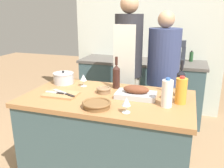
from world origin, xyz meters
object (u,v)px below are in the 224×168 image
(wicker_basket, at_px, (96,104))
(wine_glass_right, at_px, (126,102))
(cutting_board, at_px, (61,94))
(wine_glass_left, at_px, (83,78))
(knife_chef, at_px, (64,93))
(person_cook_aproned, at_px, (128,64))
(roasting_pan, at_px, (136,93))
(condiment_bottle_tall, at_px, (135,53))
(mixing_bowl, at_px, (104,90))
(wine_bottle_dark, at_px, (181,82))
(person_cook_guest, at_px, (163,75))
(stand_mixer, at_px, (179,54))
(knife_paring, at_px, (56,93))
(stock_pot, at_px, (64,78))
(condiment_bottle_short, at_px, (191,57))
(milk_jug, at_px, (167,93))
(juice_jug, at_px, (181,91))
(wine_bottle_green, at_px, (116,76))

(wicker_basket, xyz_separation_m, wine_glass_right, (0.25, -0.02, 0.06))
(cutting_board, xyz_separation_m, wine_glass_left, (0.08, 0.31, 0.08))
(knife_chef, distance_m, person_cook_aproned, 0.96)
(person_cook_aproned, bearing_deg, roasting_pan, -66.20)
(wine_glass_left, height_order, condiment_bottle_tall, condiment_bottle_tall)
(mixing_bowl, distance_m, knife_chef, 0.36)
(wine_bottle_dark, height_order, person_cook_guest, person_cook_guest)
(roasting_pan, distance_m, stand_mixer, 1.50)
(person_cook_guest, bearing_deg, knife_chef, -129.53)
(wine_bottle_dark, height_order, knife_paring, wine_bottle_dark)
(stock_pot, bearing_deg, knife_paring, -72.51)
(wicker_basket, distance_m, wine_glass_right, 0.25)
(wicker_basket, height_order, person_cook_aproned, person_cook_aproned)
(wicker_basket, xyz_separation_m, cutting_board, (-0.41, 0.17, -0.02))
(wine_glass_right, bearing_deg, condiment_bottle_short, 77.36)
(wine_glass_right, xyz_separation_m, condiment_bottle_tall, (-0.36, 1.92, 0.04))
(stock_pot, xyz_separation_m, stand_mixer, (1.10, 1.29, 0.10))
(milk_jug, distance_m, wine_glass_right, 0.35)
(milk_jug, bearing_deg, condiment_bottle_short, 84.40)
(stand_mixer, xyz_separation_m, person_cook_guest, (-0.14, -0.68, -0.14))
(mixing_bowl, height_order, wine_glass_left, wine_glass_left)
(wine_glass_left, bearing_deg, knife_chef, -99.55)
(milk_jug, bearing_deg, juice_jug, 46.13)
(roasting_pan, xyz_separation_m, knife_chef, (-0.63, -0.15, -0.02))
(mixing_bowl, xyz_separation_m, knife_chef, (-0.32, -0.17, -0.01))
(wine_bottle_dark, bearing_deg, juice_jug, -85.53)
(wicker_basket, height_order, wine_bottle_green, wine_bottle_green)
(knife_paring, bearing_deg, person_cook_guest, 47.95)
(milk_jug, bearing_deg, wine_bottle_green, 147.10)
(juice_jug, bearing_deg, wine_bottle_dark, 94.47)
(cutting_board, bearing_deg, person_cook_aproned, 65.92)
(cutting_board, distance_m, condiment_bottle_short, 2.13)
(wine_bottle_dark, xyz_separation_m, stand_mixer, (-0.08, 1.31, 0.03))
(mixing_bowl, xyz_separation_m, condiment_bottle_short, (0.76, 1.64, 0.07))
(knife_chef, height_order, condiment_bottle_short, condiment_bottle_short)
(roasting_pan, height_order, stand_mixer, stand_mixer)
(knife_paring, bearing_deg, stock_pot, 107.49)
(stock_pot, relative_size, wine_glass_right, 1.79)
(wine_bottle_green, distance_m, condiment_bottle_short, 1.62)
(juice_jug, bearing_deg, wine_glass_right, -139.74)
(milk_jug, distance_m, person_cook_aproned, 1.02)
(roasting_pan, height_order, wicker_basket, roasting_pan)
(wicker_basket, bearing_deg, stock_pot, 138.31)
(condiment_bottle_short, bearing_deg, knife_chef, -120.73)
(knife_paring, xyz_separation_m, stand_mixer, (0.99, 1.63, 0.14))
(wine_glass_right, bearing_deg, person_cook_guest, 82.76)
(knife_paring, height_order, condiment_bottle_short, condiment_bottle_short)
(roasting_pan, height_order, wine_glass_left, wine_glass_left)
(milk_jug, relative_size, knife_chef, 0.85)
(cutting_board, bearing_deg, stand_mixer, 60.01)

